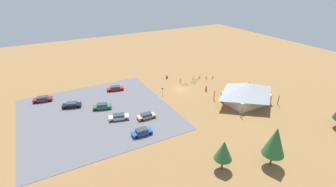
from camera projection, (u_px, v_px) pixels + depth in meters
ground at (180, 89)px, 73.42m from camera, size 160.00×160.00×0.00m
parking_lot_asphalt at (97, 113)px, 60.52m from camera, size 34.54×34.67×0.05m
bike_pavilion at (247, 92)px, 64.45m from camera, size 13.05×10.57×5.59m
trash_bin at (167, 77)px, 81.02m from camera, size 0.60×0.60×0.90m
lot_sign at (163, 90)px, 69.47m from camera, size 0.56×0.08×2.20m
pine_far_west at (275, 141)px, 41.92m from camera, size 3.80×3.80×7.77m
pine_center at (224, 150)px, 41.58m from camera, size 3.10×3.10×5.75m
bicycle_black_back_row at (180, 79)px, 79.36m from camera, size 1.05×1.42×0.80m
bicycle_green_yard_center at (185, 84)px, 75.74m from camera, size 1.75×0.48×0.76m
bicycle_blue_mid_cluster at (199, 78)px, 80.83m from camera, size 1.40×0.95×0.83m
bicycle_silver_lone_east at (195, 80)px, 78.82m from camera, size 1.39×0.90×0.77m
bicycle_orange_near_porch at (193, 78)px, 80.80m from camera, size 1.07×1.46×0.84m
bicycle_purple_edge_south at (206, 78)px, 80.42m from camera, size 0.67×1.61×0.80m
bicycle_red_trailside at (213, 78)px, 80.81m from camera, size 1.53×0.92×0.77m
bicycle_white_yard_right at (180, 82)px, 77.35m from camera, size 0.48×1.68×0.81m
bicycle_yellow_front_row at (193, 82)px, 77.25m from camera, size 0.70×1.56×0.82m
car_black_end_stall at (72, 105)px, 63.07m from camera, size 4.91×3.19×1.33m
car_green_inner_stall at (102, 106)px, 62.33m from camera, size 4.86×3.05×1.42m
car_blue_far_end at (142, 132)px, 52.10m from camera, size 4.35×1.98×1.43m
car_maroon_near_entry at (43, 99)px, 66.03m from camera, size 4.98×2.61×1.36m
car_red_mid_lot at (115, 88)px, 72.38m from camera, size 5.01×2.77×1.31m
car_tan_aisle_side at (146, 116)px, 58.19m from camera, size 4.31×1.89×1.28m
car_silver_second_row at (119, 117)px, 57.77m from camera, size 4.93×3.02×1.29m
visitor_at_bikes at (206, 88)px, 71.87m from camera, size 0.39×0.40×1.77m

